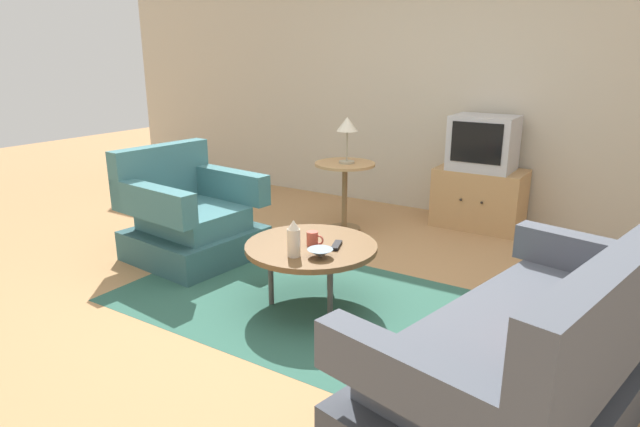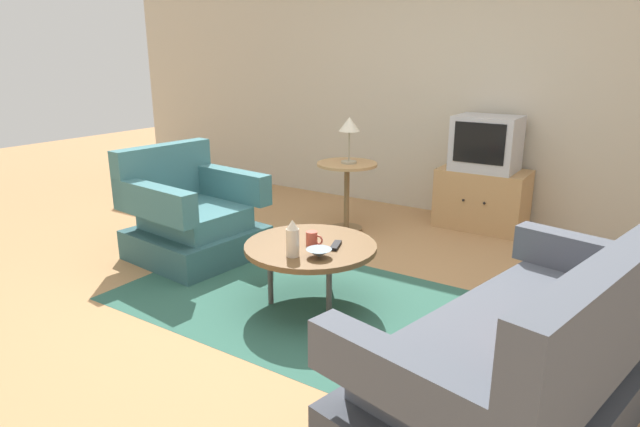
% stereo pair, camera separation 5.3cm
% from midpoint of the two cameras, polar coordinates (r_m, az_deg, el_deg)
% --- Properties ---
extents(ground_plane, '(16.00, 16.00, 0.00)m').
position_cam_midpoint_polar(ground_plane, '(3.73, 0.20, -9.00)').
color(ground_plane, '#AD7F51').
extents(back_wall, '(9.00, 0.12, 2.70)m').
position_cam_midpoint_polar(back_wall, '(5.65, 14.78, 13.44)').
color(back_wall, '#BCB29E').
rests_on(back_wall, ground).
extents(area_rug, '(2.60, 1.56, 0.00)m').
position_cam_midpoint_polar(area_rug, '(3.67, -0.56, -9.41)').
color(area_rug, '#2D5B4C').
rests_on(area_rug, ground).
extents(armchair, '(0.97, 0.97, 0.89)m').
position_cam_midpoint_polar(armchair, '(4.53, -13.14, -0.54)').
color(armchair, '#325C60').
rests_on(armchair, ground).
extents(couch, '(1.27, 1.98, 0.92)m').
position_cam_midpoint_polar(couch, '(2.70, 22.24, -13.90)').
color(couch, '#3E424B').
rests_on(couch, ground).
extents(coffee_table, '(0.86, 0.86, 0.42)m').
position_cam_midpoint_polar(coffee_table, '(3.52, -0.58, -3.70)').
color(coffee_table, brown).
rests_on(coffee_table, ground).
extents(side_table, '(0.55, 0.55, 0.65)m').
position_cam_midpoint_polar(side_table, '(5.00, 3.15, 3.37)').
color(side_table, tan).
rests_on(side_table, ground).
extents(tv_stand, '(0.81, 0.51, 0.56)m').
position_cam_midpoint_polar(tv_stand, '(5.36, 17.00, 1.50)').
color(tv_stand, tan).
rests_on(tv_stand, ground).
extents(television, '(0.57, 0.45, 0.50)m').
position_cam_midpoint_polar(television, '(5.24, 17.44, 7.08)').
color(television, '#B7B7BC').
rests_on(television, tv_stand).
extents(table_lamp, '(0.19, 0.19, 0.42)m').
position_cam_midpoint_polar(table_lamp, '(4.89, 3.43, 9.05)').
color(table_lamp, '#9E937A').
rests_on(table_lamp, side_table).
extents(vase, '(0.08, 0.08, 0.23)m').
position_cam_midpoint_polar(vase, '(3.27, -2.45, -2.68)').
color(vase, beige).
rests_on(vase, coffee_table).
extents(mug, '(0.12, 0.07, 0.09)m').
position_cam_midpoint_polar(mug, '(3.47, -0.38, -2.66)').
color(mug, '#B74C3D').
rests_on(mug, coffee_table).
extents(bowl, '(0.16, 0.16, 0.05)m').
position_cam_midpoint_polar(bowl, '(3.28, 0.36, -4.20)').
color(bowl, slate).
rests_on(bowl, coffee_table).
extents(tv_remote_dark, '(0.10, 0.17, 0.02)m').
position_cam_midpoint_polar(tv_remote_dark, '(3.46, 2.11, -3.38)').
color(tv_remote_dark, black).
rests_on(tv_remote_dark, coffee_table).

